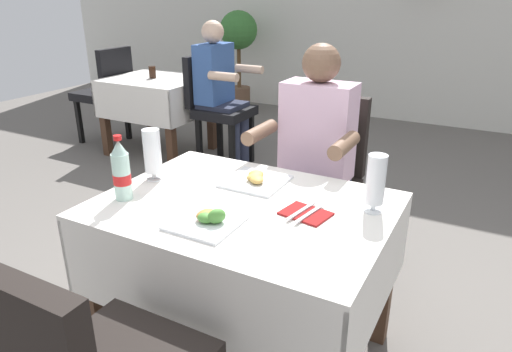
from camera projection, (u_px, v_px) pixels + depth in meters
The scene contains 16 objects.
ground_plane at pixel (245, 348), 2.09m from camera, with size 11.00×11.00×0.00m, color #66605B.
main_dining_table at pixel (244, 242), 1.86m from camera, with size 1.12×0.83×0.72m.
chair_far_diner_seat at pixel (318, 176), 2.52m from camera, with size 0.44×0.50×0.97m.
seated_diner_far at pixel (313, 154), 2.37m from camera, with size 0.50×0.46×1.26m.
plate_near_camera at pixel (207, 220), 1.64m from camera, with size 0.23×0.23×0.07m.
plate_far_diner at pixel (256, 180), 1.99m from camera, with size 0.25×0.25×0.04m.
beer_glass_left at pixel (152, 153), 1.98m from camera, with size 0.07×0.07×0.23m.
beer_glass_middle at pixel (375, 184), 1.70m from camera, with size 0.07×0.07×0.22m.
cola_bottle_primary at pixel (121, 172), 1.80m from camera, with size 0.07×0.07×0.26m.
napkin_cutlery_set at pixel (306, 213), 1.71m from camera, with size 0.19×0.20×0.01m.
background_dining_table at pixel (158, 98), 4.41m from camera, with size 0.90×0.76×0.72m.
background_chair_left at pixel (106, 90), 4.69m from camera, with size 0.50×0.44×0.97m.
background_chair_right at pixel (216, 104), 4.11m from camera, with size 0.50×0.44×0.97m.
background_patron at pixel (220, 87), 4.03m from camera, with size 0.46×0.50×1.26m.
background_table_tumbler at pixel (152, 72), 4.32m from camera, with size 0.06×0.06×0.11m, color black.
potted_plant_corner at pixel (239, 43), 5.92m from camera, with size 0.48×0.48×1.26m.
Camera 1 is at (0.82, -1.42, 1.50)m, focal length 32.55 mm.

